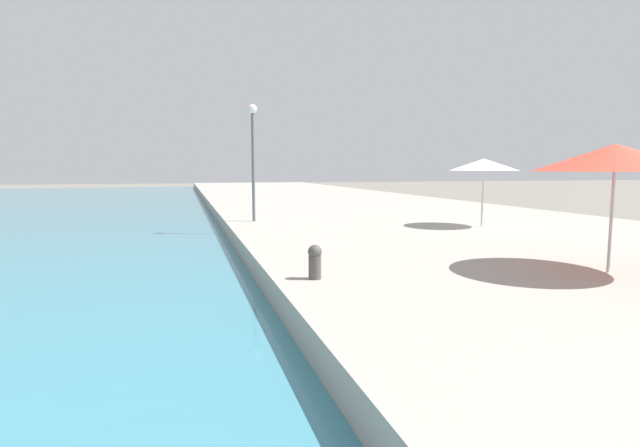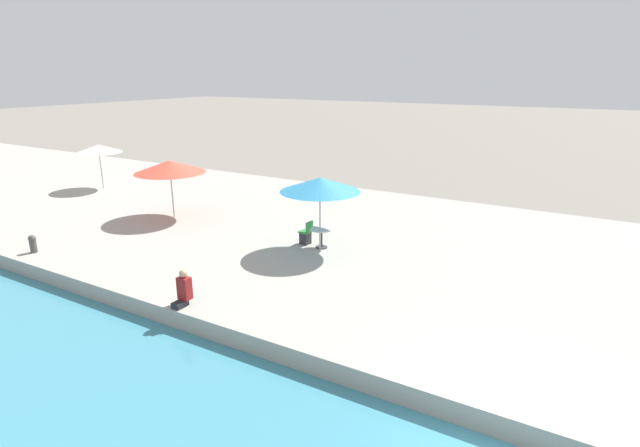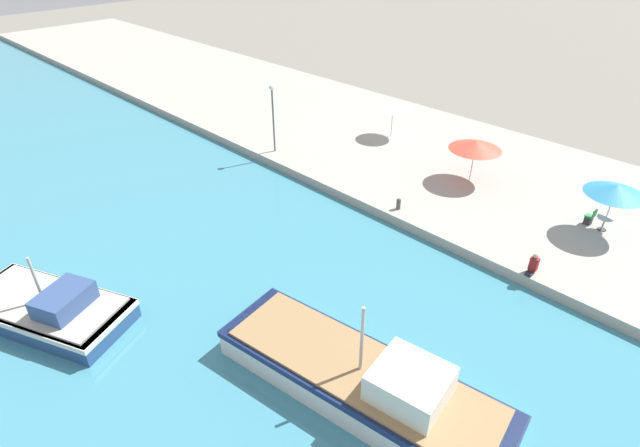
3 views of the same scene
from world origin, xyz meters
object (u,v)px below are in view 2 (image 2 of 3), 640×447
Objects in this scene: cafe_umbrella_pink at (320,185)px; cafe_umbrella_white at (170,167)px; cafe_chair_left at (306,236)px; mooring_bollard at (33,243)px; cafe_table at (321,234)px; cafe_umbrella_striped at (98,149)px; person_at_quay at (183,289)px.

cafe_umbrella_white is at bearing 87.21° from cafe_umbrella_pink.
mooring_bollard is (-5.74, 8.03, 0.02)m from cafe_chair_left.
cafe_table is 1.22× the size of mooring_bollard.
cafe_umbrella_white reaches higher than cafe_umbrella_striped.
cafe_umbrella_striped is 2.68× the size of cafe_chair_left.
mooring_bollard is (-5.47, 8.80, -2.09)m from cafe_umbrella_pink.
cafe_chair_left is at bearing 71.03° from cafe_umbrella_pink.
cafe_umbrella_striped reaches higher than cafe_chair_left.
cafe_umbrella_pink reaches higher than cafe_umbrella_striped.
cafe_umbrella_pink is 15.74m from cafe_umbrella_striped.
mooring_bollard is (-5.85, 0.98, -1.94)m from cafe_umbrella_white.
cafe_umbrella_striped is 15.74m from cafe_table.
cafe_umbrella_pink reaches higher than mooring_bollard.
person_at_quay is (-6.09, 0.24, 0.13)m from cafe_chair_left.
cafe_umbrella_striped is at bearing 60.05° from person_at_quay.
cafe_chair_left is (-2.28, -14.76, -1.89)m from cafe_umbrella_striped.
cafe_umbrella_pink is 2.27m from cafe_chair_left.
cafe_umbrella_striped is (2.54, 15.53, -0.22)m from cafe_umbrella_pink.
person_at_quay is at bearing -132.36° from cafe_umbrella_white.
cafe_table is at bearing 15.18° from cafe_umbrella_pink.
cafe_umbrella_pink is 0.93× the size of cafe_umbrella_white.
cafe_umbrella_pink is at bearing -92.79° from cafe_umbrella_white.
cafe_chair_left is (0.27, 0.77, -2.12)m from cafe_umbrella_pink.
mooring_bollard is at bearing 170.47° from cafe_umbrella_white.
cafe_umbrella_striped reaches higher than mooring_bollard.
cafe_umbrella_white is 7.96m from cafe_table.
cafe_umbrella_striped is 15.05m from cafe_chair_left.
cafe_umbrella_white is 9.38m from person_at_quay.
person_at_quay is 1.59× the size of mooring_bollard.
cafe_umbrella_white is 7.31m from cafe_chair_left.
cafe_umbrella_pink is 4.41× the size of mooring_bollard.
person_at_quay reaches higher than cafe_table.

